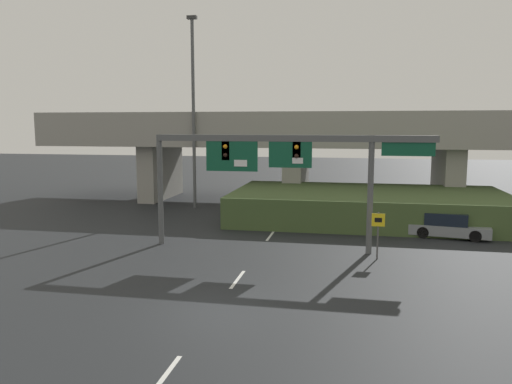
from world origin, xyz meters
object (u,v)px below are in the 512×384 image
at_px(signal_gantry, 278,158).
at_px(speed_limit_sign, 378,229).
at_px(highway_light_pole_near, 193,109).
at_px(parked_sedan_near_right, 448,225).

bearing_deg(signal_gantry, speed_limit_sign, -11.30).
height_order(speed_limit_sign, highway_light_pole_near, highway_light_pole_near).
xyz_separation_m(highway_light_pole_near, parked_sedan_near_right, (16.98, -6.70, -6.74)).
bearing_deg(signal_gantry, highway_light_pole_near, 125.34).
bearing_deg(parked_sedan_near_right, signal_gantry, -142.64).
relative_size(speed_limit_sign, parked_sedan_near_right, 0.49).
height_order(signal_gantry, parked_sedan_near_right, signal_gantry).
distance_m(signal_gantry, parked_sedan_near_right, 10.83).
bearing_deg(highway_light_pole_near, parked_sedan_near_right, -21.52).
xyz_separation_m(signal_gantry, speed_limit_sign, (4.86, -0.97, -3.16)).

